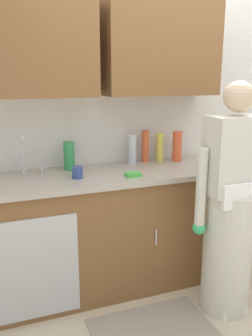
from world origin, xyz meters
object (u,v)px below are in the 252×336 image
(bottle_soap, at_px, (132,149))
(cup_by_sink, at_px, (77,172))
(person_at_sink, at_px, (230,219))
(knife_on_counter, at_px, (201,165))
(sink, at_px, (32,181))
(bottle_dish_liquid, at_px, (159,147))
(sponge, at_px, (133,174))
(bottle_water_tall, at_px, (69,156))
(bottle_cleaner_spray, at_px, (145,146))
(bottle_water_short, at_px, (177,146))

(bottle_soap, xyz_separation_m, cup_by_sink, (-0.53, -0.28, -0.08))
(person_at_sink, height_order, knife_on_counter, person_at_sink)
(sink, relative_size, bottle_soap, 2.04)
(bottle_dish_liquid, xyz_separation_m, knife_on_counter, (0.24, -0.28, -0.12))
(cup_by_sink, bearing_deg, sponge, -13.83)
(person_at_sink, height_order, bottle_soap, person_at_sink)
(cup_by_sink, xyz_separation_m, sponge, (0.39, -0.10, -0.03))
(sink, distance_m, bottle_water_tall, 0.37)
(sink, height_order, cup_by_sink, sink)
(bottle_cleaner_spray, distance_m, cup_by_sink, 0.73)
(sink, height_order, bottle_water_short, sink)
(sponge, bearing_deg, person_at_sink, -36.84)
(person_at_sink, relative_size, bottle_dish_liquid, 6.79)
(person_at_sink, distance_m, sponge, 0.74)
(person_at_sink, distance_m, bottle_water_tall, 1.27)
(bottle_dish_liquid, relative_size, cup_by_sink, 2.79)
(person_at_sink, distance_m, bottle_water_short, 0.84)
(person_at_sink, height_order, bottle_water_tall, person_at_sink)
(sink, height_order, person_at_sink, person_at_sink)
(bottle_dish_liquid, height_order, sponge, bottle_dish_liquid)
(sponge, bearing_deg, bottle_soap, 69.70)
(sponge, bearing_deg, sink, 165.00)
(sink, distance_m, bottle_soap, 0.87)
(sponge, bearing_deg, bottle_water_tall, 138.19)
(bottle_cleaner_spray, distance_m, bottle_water_tall, 0.66)
(sink, distance_m, knife_on_counter, 1.33)
(bottle_soap, bearing_deg, sponge, -110.30)
(bottle_cleaner_spray, bearing_deg, knife_on_counter, -38.07)
(person_at_sink, bearing_deg, sponge, 143.16)
(bottle_soap, distance_m, sponge, 0.41)
(sink, distance_m, bottle_cleaner_spray, 1.00)
(person_at_sink, xyz_separation_m, cup_by_sink, (-0.94, 0.51, 0.29))
(bottle_water_short, bearing_deg, bottle_cleaner_spray, 165.72)
(person_at_sink, bearing_deg, bottle_dish_liquid, 101.20)
(sink, xyz_separation_m, person_at_sink, (1.25, -0.60, -0.23))
(bottle_cleaner_spray, distance_m, sponge, 0.49)
(knife_on_counter, relative_size, sponge, 2.18)
(bottle_water_short, xyz_separation_m, knife_on_counter, (0.10, -0.22, -0.12))
(sink, distance_m, bottle_dish_liquid, 1.12)
(bottle_soap, bearing_deg, knife_on_counter, -27.78)
(person_at_sink, xyz_separation_m, bottle_water_tall, (-0.95, 0.77, 0.36))
(bottle_cleaner_spray, bearing_deg, sponge, -123.78)
(bottle_water_tall, bearing_deg, cup_by_sink, -89.08)
(knife_on_counter, height_order, sponge, sponge)
(bottle_dish_liquid, bearing_deg, sponge, -135.44)
(sink, bearing_deg, person_at_sink, -25.68)
(bottle_cleaner_spray, relative_size, bottle_dish_liquid, 1.12)
(bottle_water_tall, distance_m, bottle_dish_liquid, 0.79)
(person_at_sink, relative_size, knife_on_counter, 6.75)
(bottle_cleaner_spray, bearing_deg, bottle_water_tall, -175.94)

